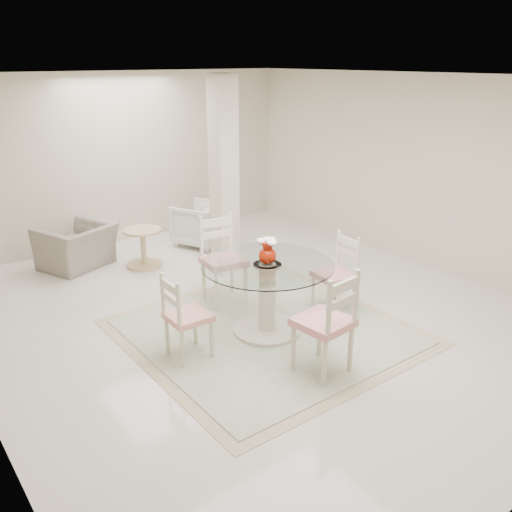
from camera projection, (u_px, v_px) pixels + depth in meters
ground at (252, 312)px, 6.53m from camera, size 7.00×7.00×0.00m
room_shell at (251, 158)px, 5.89m from camera, size 6.02×7.02×2.71m
column at (224, 178)px, 7.32m from camera, size 0.30×0.30×2.70m
area_rug at (267, 332)px, 6.04m from camera, size 2.89×2.89×0.02m
dining_table at (267, 298)px, 5.90m from camera, size 1.42×1.42×0.82m
red_vase at (267, 251)px, 5.71m from camera, size 0.22×0.21×0.29m
dining_chair_east at (339, 268)px, 6.37m from camera, size 0.45×0.45×1.05m
dining_chair_north at (221, 253)px, 6.64m from camera, size 0.55×0.55×1.20m
dining_chair_west at (182, 311)px, 5.35m from camera, size 0.41×0.41×1.00m
dining_chair_south at (330, 316)px, 5.03m from camera, size 0.52×0.52×1.19m
recliner_taupe at (77, 246)px, 7.85m from camera, size 1.20×1.14×0.62m
armchair_white at (201, 224)px, 8.77m from camera, size 0.98×0.99×0.69m
side_table at (144, 249)px, 7.88m from camera, size 0.54×0.54×0.56m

